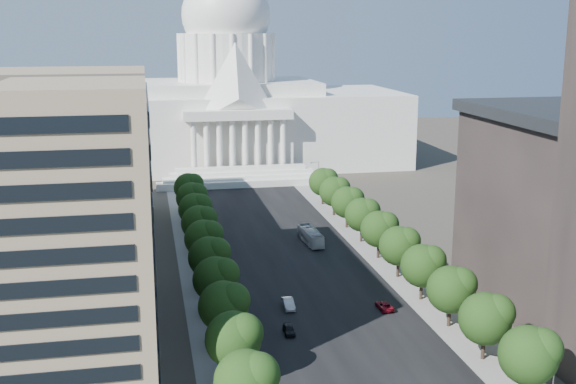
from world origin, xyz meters
TOP-DOWN VIEW (x-y plane):
  - road_asphalt at (0.00, 90.00)m, footprint 30.00×260.00m
  - sidewalk_left at (-19.00, 90.00)m, footprint 8.00×260.00m
  - sidewalk_right at (19.00, 90.00)m, footprint 8.00×260.00m
  - capitol at (0.00, 184.89)m, footprint 120.00×56.00m
  - office_block_left at (-48.00, 42.00)m, footprint 40.00×52.00m
  - office_block_left_far at (-48.00, 100.00)m, footprint 38.00×52.00m
  - tree_l_a at (-17.66, 11.81)m, footprint 7.79×7.60m
  - tree_l_b at (-17.66, 23.81)m, footprint 7.79×7.60m
  - tree_l_c at (-17.66, 35.81)m, footprint 7.79×7.60m
  - tree_l_d at (-17.66, 47.81)m, footprint 7.79×7.60m
  - tree_l_e at (-17.66, 59.81)m, footprint 7.79×7.60m
  - tree_l_f at (-17.66, 71.81)m, footprint 7.79×7.60m
  - tree_l_g at (-17.66, 83.81)m, footprint 7.79×7.60m
  - tree_l_h at (-17.66, 95.81)m, footprint 7.79×7.60m
  - tree_l_i at (-17.66, 107.81)m, footprint 7.79×7.60m
  - tree_l_j at (-17.66, 119.81)m, footprint 7.79×7.60m
  - tree_r_a at (18.34, 11.81)m, footprint 7.79×7.60m
  - tree_r_b at (18.34, 23.81)m, footprint 7.79×7.60m
  - tree_r_c at (18.34, 35.81)m, footprint 7.79×7.60m
  - tree_r_d at (18.34, 47.81)m, footprint 7.79×7.60m
  - tree_r_e at (18.34, 59.81)m, footprint 7.79×7.60m
  - tree_r_f at (18.34, 71.81)m, footprint 7.79×7.60m
  - tree_r_g at (18.34, 83.81)m, footprint 7.79×7.60m
  - tree_r_h at (18.34, 95.81)m, footprint 7.79×7.60m
  - tree_r_i at (18.34, 107.81)m, footprint 7.79×7.60m
  - tree_r_j at (18.34, 119.81)m, footprint 7.79×7.60m
  - streetlight_a at (19.90, 10.00)m, footprint 2.61×0.44m
  - streetlight_b at (19.90, 35.00)m, footprint 2.61×0.44m
  - streetlight_c at (19.90, 60.00)m, footprint 2.61×0.44m
  - streetlight_d at (19.90, 85.00)m, footprint 2.61×0.44m
  - streetlight_e at (19.90, 110.00)m, footprint 2.61×0.44m
  - streetlight_f at (19.90, 135.00)m, footprint 2.61×0.44m
  - car_dark_a at (-7.67, 37.98)m, footprint 1.82×4.16m
  - car_silver at (-5.71, 48.33)m, footprint 1.84×5.03m
  - car_red at (10.13, 44.64)m, footprint 2.32×4.77m
  - car_dark_b at (-13.50, 77.61)m, footprint 2.14×4.53m
  - car_parked at (-14.00, 25.98)m, footprint 2.10×4.19m
  - city_bus at (6.57, 84.72)m, footprint 3.57×12.16m

SIDE VIEW (x-z plane):
  - road_asphalt at x=0.00m, z-range -0.01..0.01m
  - sidewalk_left at x=-19.00m, z-range -0.01..0.01m
  - sidewalk_right at x=19.00m, z-range -0.01..0.01m
  - car_dark_b at x=-13.50m, z-range 0.00..1.28m
  - car_red at x=10.13m, z-range 0.00..1.31m
  - car_parked at x=-14.00m, z-range 0.00..1.37m
  - car_dark_a at x=-7.67m, z-range 0.00..1.39m
  - car_silver at x=-5.71m, z-range 0.00..1.65m
  - city_bus at x=6.57m, z-range 0.00..3.34m
  - streetlight_a at x=19.90m, z-range 1.32..10.32m
  - streetlight_b at x=19.90m, z-range 1.32..10.32m
  - streetlight_c at x=19.90m, z-range 1.32..10.32m
  - streetlight_d at x=19.90m, z-range 1.32..10.32m
  - streetlight_e at x=19.90m, z-range 1.32..10.32m
  - streetlight_f at x=19.90m, z-range 1.32..10.32m
  - tree_l_a at x=-17.66m, z-range 1.47..11.44m
  - tree_l_b at x=-17.66m, z-range 1.47..11.44m
  - tree_l_c at x=-17.66m, z-range 1.47..11.44m
  - tree_l_d at x=-17.66m, z-range 1.47..11.44m
  - tree_l_e at x=-17.66m, z-range 1.47..11.44m
  - tree_l_f at x=-17.66m, z-range 1.47..11.44m
  - tree_l_g at x=-17.66m, z-range 1.47..11.44m
  - tree_l_h at x=-17.66m, z-range 1.47..11.44m
  - tree_l_i at x=-17.66m, z-range 1.47..11.44m
  - tree_l_j at x=-17.66m, z-range 1.47..11.44m
  - tree_r_a at x=18.34m, z-range 1.47..11.44m
  - tree_r_b at x=18.34m, z-range 1.47..11.44m
  - tree_r_c at x=18.34m, z-range 1.47..11.44m
  - tree_r_d at x=18.34m, z-range 1.47..11.44m
  - tree_r_e at x=18.34m, z-range 1.47..11.44m
  - tree_r_f at x=18.34m, z-range 1.47..11.44m
  - tree_r_g at x=18.34m, z-range 1.47..11.44m
  - tree_r_h at x=18.34m, z-range 1.47..11.44m
  - tree_r_i at x=18.34m, z-range 1.47..11.44m
  - tree_r_j at x=18.34m, z-range 1.47..11.44m
  - office_block_left_far at x=-48.00m, z-range 0.00..30.00m
  - office_block_left at x=-48.00m, z-range 0.00..40.00m
  - capitol at x=0.00m, z-range -16.49..56.51m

